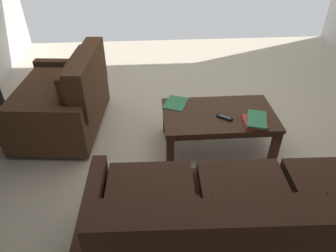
% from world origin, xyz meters
% --- Properties ---
extents(ground_plane, '(5.55, 5.85, 0.01)m').
position_xyz_m(ground_plane, '(0.00, 0.00, -0.00)').
color(ground_plane, beige).
extents(sofa_main, '(2.12, 0.90, 0.87)m').
position_xyz_m(sofa_main, '(0.00, 1.46, 0.38)').
color(sofa_main, black).
rests_on(sofa_main, ground).
extents(loveseat_near, '(0.96, 1.22, 0.89)m').
position_xyz_m(loveseat_near, '(1.52, -0.24, 0.37)').
color(loveseat_near, black).
rests_on(loveseat_near, ground).
extents(coffee_table, '(1.10, 0.65, 0.41)m').
position_xyz_m(coffee_table, '(-0.07, 0.18, 0.34)').
color(coffee_table, '#3D2316').
rests_on(coffee_table, ground).
extents(book_stack, '(0.25, 0.32, 0.05)m').
position_xyz_m(book_stack, '(-0.37, 0.37, 0.43)').
color(book_stack, '#C63833').
rests_on(book_stack, coffee_table).
extents(tv_remote, '(0.15, 0.13, 0.02)m').
position_xyz_m(tv_remote, '(-0.10, 0.27, 0.42)').
color(tv_remote, black).
rests_on(tv_remote, coffee_table).
extents(loose_magazine, '(0.29, 0.33, 0.01)m').
position_xyz_m(loose_magazine, '(0.34, -0.03, 0.41)').
color(loose_magazine, '#337F51').
rests_on(loose_magazine, coffee_table).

